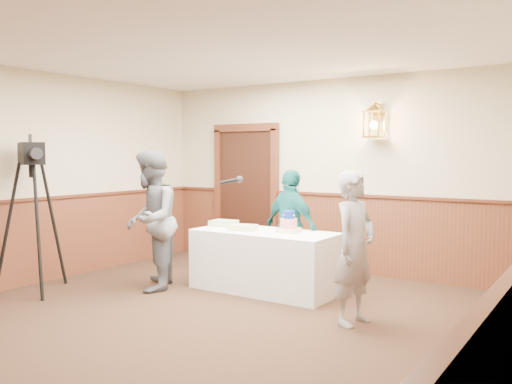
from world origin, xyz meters
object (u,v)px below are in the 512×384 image
tiered_cake (289,224)px  assistant_p (291,227)px  display_table (265,261)px  baker (355,248)px  sheet_cake_green (224,223)px  tv_camera_rig (33,225)px  sheet_cake_yellow (243,227)px  interviewer (151,220)px

tiered_cake → assistant_p: bearing=116.0°
display_table → baker: baker is taller
sheet_cake_green → tv_camera_rig: tv_camera_rig is taller
sheet_cake_green → baker: bearing=-18.2°
baker → tv_camera_rig: size_ratio=0.83×
assistant_p → tv_camera_rig: 3.23m
assistant_p → tv_camera_rig: (-2.44, -2.12, 0.07)m
baker → assistant_p: (-1.36, 1.10, -0.02)m
display_table → tv_camera_rig: bearing=-145.1°
sheet_cake_yellow → assistant_p: (0.38, 0.56, -0.03)m
assistant_p → tv_camera_rig: tv_camera_rig is taller
baker → tv_camera_rig: bearing=114.2°
sheet_cake_green → interviewer: bearing=-121.2°
sheet_cake_yellow → sheet_cake_green: (-0.44, 0.18, 0.00)m
sheet_cake_yellow → sheet_cake_green: 0.47m
sheet_cake_green → tv_camera_rig: (-1.62, -1.74, 0.04)m
sheet_cake_green → assistant_p: (0.82, 0.38, -0.03)m
sheet_cake_yellow → tiered_cake: bearing=15.0°
interviewer → tv_camera_rig: tv_camera_rig is taller
display_table → assistant_p: 0.62m
tiered_cake → sheet_cake_yellow: (-0.58, -0.15, -0.07)m
baker → tiered_cake: bearing=68.4°
sheet_cake_yellow → tv_camera_rig: size_ratio=0.18×
tv_camera_rig → interviewer: bearing=63.6°
display_table → interviewer: interviewer is taller
tiered_cake → sheet_cake_yellow: tiered_cake is taller
interviewer → assistant_p: 1.81m
sheet_cake_yellow → assistant_p: bearing=55.9°
tiered_cake → assistant_p: (-0.20, 0.41, -0.10)m
sheet_cake_green → sheet_cake_yellow: bearing=-22.2°
tiered_cake → sheet_cake_green: bearing=178.6°
baker → sheet_cake_yellow: bearing=82.0°
display_table → baker: bearing=-22.8°
tiered_cake → baker: (1.17, -0.69, -0.08)m
tiered_cake → interviewer: size_ratio=0.17×
tiered_cake → assistant_p: 0.46m
sheet_cake_yellow → tv_camera_rig: tv_camera_rig is taller
display_table → baker: size_ratio=1.17×
sheet_cake_yellow → sheet_cake_green: size_ratio=1.00×
sheet_cake_green → baker: (2.18, -0.72, -0.02)m
tiered_cake → display_table: bearing=-165.2°
baker → display_table: bearing=76.3°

